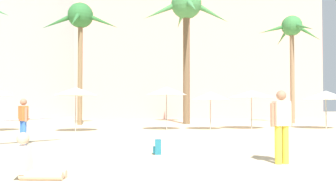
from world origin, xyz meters
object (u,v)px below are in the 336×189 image
at_px(cafe_umbrella_1, 166,91).
at_px(person_mid_center, 31,163).
at_px(palm_tree_left, 80,22).
at_px(beach_towel, 193,155).
at_px(palm_tree_far_left, 292,34).
at_px(cafe_umbrella_6, 210,96).
at_px(person_near_left, 24,119).
at_px(backpack, 158,147).
at_px(cafe_umbrella_0, 251,94).
at_px(cafe_umbrella_4, 76,91).
at_px(person_mid_right, 281,123).
at_px(cafe_umbrella_3, 326,95).
at_px(palm_tree_right, 186,13).

height_order(cafe_umbrella_1, person_mid_center, cafe_umbrella_1).
bearing_deg(palm_tree_left, beach_towel, -70.91).
bearing_deg(palm_tree_far_left, cafe_umbrella_6, -142.37).
distance_m(cafe_umbrella_6, person_near_left, 10.61).
height_order(backpack, person_mid_center, person_mid_center).
relative_size(palm_tree_left, cafe_umbrella_0, 3.19).
distance_m(backpack, person_near_left, 5.59).
distance_m(cafe_umbrella_1, cafe_umbrella_4, 4.96).
xyz_separation_m(cafe_umbrella_1, person_mid_right, (1.59, -11.46, -1.23)).
bearing_deg(palm_tree_left, backpack, -74.06).
xyz_separation_m(cafe_umbrella_1, person_mid_center, (-3.97, -12.58, -1.90)).
relative_size(cafe_umbrella_4, person_mid_center, 2.42).
bearing_deg(cafe_umbrella_1, person_mid_right, -82.09).
height_order(palm_tree_left, backpack, palm_tree_left).
bearing_deg(cafe_umbrella_6, person_near_left, -142.80).
height_order(palm_tree_far_left, person_near_left, palm_tree_far_left).
bearing_deg(person_mid_center, palm_tree_far_left, 60.73).
xyz_separation_m(cafe_umbrella_1, backpack, (-1.27, -9.50, -2.01)).
xyz_separation_m(cafe_umbrella_0, cafe_umbrella_4, (-9.98, -0.98, 0.08)).
bearing_deg(backpack, cafe_umbrella_1, -92.81).
distance_m(cafe_umbrella_3, backpack, 14.45).
bearing_deg(palm_tree_left, cafe_umbrella_6, -35.04).
distance_m(cafe_umbrella_1, person_mid_right, 11.64).
relative_size(cafe_umbrella_1, backpack, 5.80).
bearing_deg(person_near_left, beach_towel, -67.97).
bearing_deg(person_mid_center, backpack, 57.18).
height_order(cafe_umbrella_0, cafe_umbrella_4, cafe_umbrella_4).
height_order(cafe_umbrella_1, beach_towel, cafe_umbrella_1).
bearing_deg(palm_tree_far_left, person_mid_center, -127.69).
bearing_deg(cafe_umbrella_1, backpack, -97.60).
relative_size(cafe_umbrella_3, cafe_umbrella_4, 1.08).
distance_m(cafe_umbrella_4, cafe_umbrella_6, 7.47).
bearing_deg(person_near_left, person_mid_right, -71.39).
bearing_deg(palm_tree_far_left, palm_tree_right, -179.54).
height_order(cafe_umbrella_0, cafe_umbrella_6, cafe_umbrella_0).
relative_size(person_mid_center, person_near_left, 0.41).
height_order(cafe_umbrella_1, cafe_umbrella_6, cafe_umbrella_1).
xyz_separation_m(palm_tree_far_left, person_near_left, (-16.31, -12.47, -6.04)).
height_order(cafe_umbrella_1, cafe_umbrella_4, cafe_umbrella_1).
xyz_separation_m(cafe_umbrella_0, person_mid_center, (-9.03, -12.85, -1.74)).
bearing_deg(person_near_left, palm_tree_right, 19.78).
xyz_separation_m(person_near_left, person_mid_right, (7.47, -5.05, 0.08)).
xyz_separation_m(palm_tree_right, person_near_left, (-8.01, -12.41, -7.37)).
height_order(palm_tree_far_left, cafe_umbrella_3, palm_tree_far_left).
bearing_deg(beach_towel, cafe_umbrella_3, 44.68).
relative_size(palm_tree_right, cafe_umbrella_0, 3.71).
relative_size(cafe_umbrella_3, backpack, 6.09).
distance_m(cafe_umbrella_4, person_near_left, 5.92).
xyz_separation_m(palm_tree_right, backpack, (-3.40, -15.49, -8.07)).
distance_m(cafe_umbrella_1, person_near_left, 8.80).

